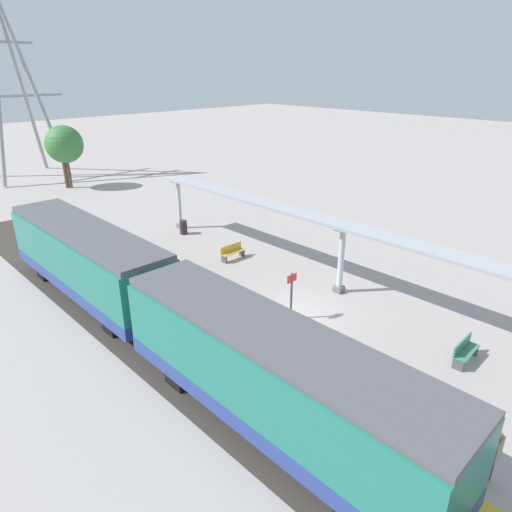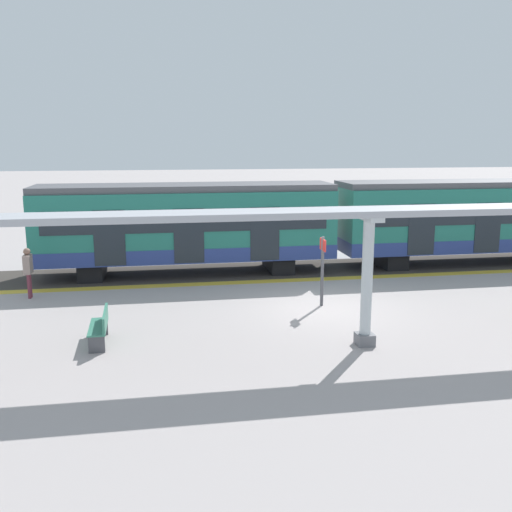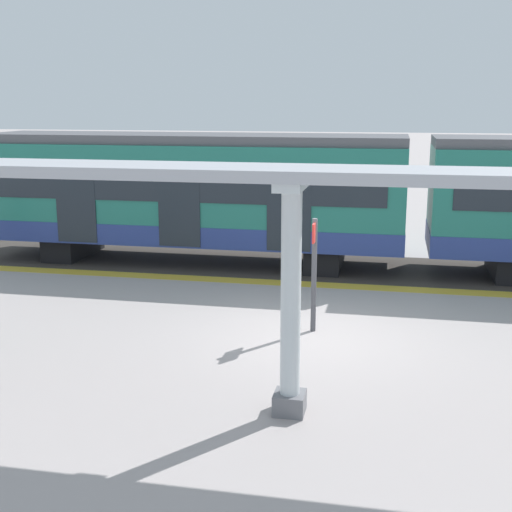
# 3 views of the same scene
# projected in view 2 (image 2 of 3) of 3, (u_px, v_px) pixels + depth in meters

# --- Properties ---
(ground_plane) EXTENTS (176.00, 176.00, 0.00)m
(ground_plane) POSITION_uv_depth(u_px,v_px,m) (324.00, 307.00, 17.78)
(ground_plane) COLOR #A59B99
(tactile_edge_strip) EXTENTS (0.51, 34.36, 0.01)m
(tactile_edge_strip) POSITION_uv_depth(u_px,v_px,m) (296.00, 280.00, 21.24)
(tactile_edge_strip) COLOR gold
(tactile_edge_strip) RESTS_ON ground
(trackbed) EXTENTS (3.20, 46.36, 0.01)m
(trackbed) POSITION_uv_depth(u_px,v_px,m) (285.00, 269.00, 23.04)
(trackbed) COLOR #38332D
(trackbed) RESTS_ON ground
(train_near_carriage) EXTENTS (2.65, 11.32, 3.48)m
(train_near_carriage) POSITION_uv_depth(u_px,v_px,m) (187.00, 227.00, 22.02)
(train_near_carriage) COLOR #217362
(train_near_carriage) RESTS_ON ground
(train_far_carriage) EXTENTS (2.65, 11.32, 3.48)m
(train_far_carriage) POSITION_uv_depth(u_px,v_px,m) (471.00, 220.00, 24.00)
(train_far_carriage) COLOR #217362
(train_far_carriage) RESTS_ON ground
(canopy_pillar_second) EXTENTS (1.10, 0.44, 3.33)m
(canopy_pillar_second) POSITION_uv_depth(u_px,v_px,m) (367.00, 280.00, 14.18)
(canopy_pillar_second) COLOR slate
(canopy_pillar_second) RESTS_ON ground
(canopy_beam) EXTENTS (1.20, 27.37, 0.16)m
(canopy_beam) POSITION_uv_depth(u_px,v_px,m) (366.00, 212.00, 13.82)
(canopy_beam) COLOR #A8AAB2
(canopy_beam) RESTS_ON canopy_pillar_nearest
(bench_near_end) EXTENTS (1.51, 0.48, 0.86)m
(bench_near_end) POSITION_uv_depth(u_px,v_px,m) (101.00, 327.00, 14.55)
(bench_near_end) COLOR #387E65
(bench_near_end) RESTS_ON ground
(platform_info_sign) EXTENTS (0.56, 0.10, 2.20)m
(platform_info_sign) POSITION_uv_depth(u_px,v_px,m) (322.00, 264.00, 17.71)
(platform_info_sign) COLOR #4C4C51
(platform_info_sign) RESTS_ON ground
(passenger_waiting_near_edge) EXTENTS (0.49, 0.23, 1.67)m
(passenger_waiting_near_edge) POSITION_uv_depth(u_px,v_px,m) (28.00, 267.00, 18.65)
(passenger_waiting_near_edge) COLOR brown
(passenger_waiting_near_edge) RESTS_ON ground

